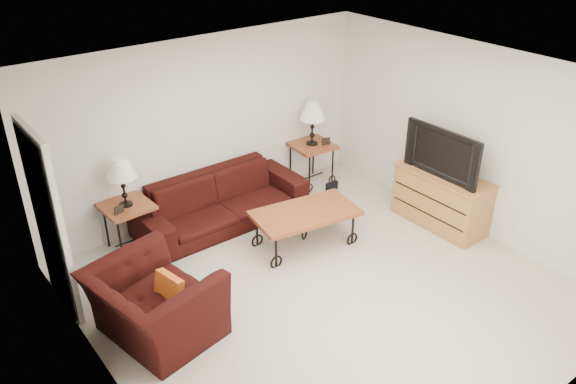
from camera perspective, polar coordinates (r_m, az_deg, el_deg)
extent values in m
plane|color=beige|center=(6.85, 3.64, -9.61)|extent=(5.00, 5.00, 0.00)
cube|color=silver|center=(8.02, -7.95, 6.38)|extent=(5.00, 0.02, 2.50)
cube|color=silver|center=(4.92, 23.98, -11.41)|extent=(5.00, 0.02, 2.50)
cube|color=silver|center=(5.10, -17.88, -8.60)|extent=(0.02, 5.00, 2.50)
cube|color=silver|center=(7.90, 17.78, 4.95)|extent=(0.02, 5.00, 2.50)
plane|color=white|center=(5.68, 4.41, 10.78)|extent=(5.00, 5.00, 0.00)
cube|color=black|center=(6.59, -22.65, -2.97)|extent=(0.08, 0.94, 2.04)
imported|color=black|center=(7.96, -6.61, -0.88)|extent=(2.39, 0.93, 0.70)
cube|color=#964C26|center=(7.65, -15.39, -3.33)|extent=(0.61, 0.61, 0.64)
cube|color=#964C26|center=(9.01, 2.33, 2.81)|extent=(0.67, 0.67, 0.67)
cube|color=black|center=(7.30, -16.35, -1.68)|extent=(0.13, 0.04, 0.11)
cube|color=black|center=(8.84, 3.75, 5.03)|extent=(0.13, 0.06, 0.11)
cube|color=#964C26|center=(7.49, 1.69, -3.57)|extent=(1.44, 0.94, 0.50)
imported|color=black|center=(6.16, -13.05, -10.71)|extent=(1.27, 1.40, 0.79)
cube|color=#D64F1B|center=(6.09, -11.69, -9.55)|extent=(0.16, 0.37, 0.36)
cube|color=#C07547|center=(8.14, 14.90, -0.69)|extent=(0.54, 1.29, 0.77)
imported|color=black|center=(7.82, 15.45, 3.89)|extent=(0.15, 1.16, 0.67)
ellipsoid|color=black|center=(8.77, 3.87, 1.05)|extent=(0.38, 0.35, 0.40)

